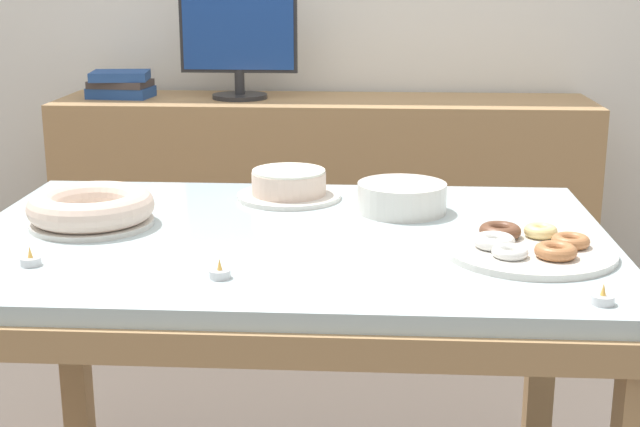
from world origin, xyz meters
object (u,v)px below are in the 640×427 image
(plate_stack, at_px, (402,198))
(tealight_near_cakes, at_px, (220,273))
(cake_golden_bundt, at_px, (91,209))
(tealight_near_front, at_px, (603,299))
(computer_monitor, at_px, (239,46))
(pastry_platter, at_px, (528,247))
(cake_chocolate_round, at_px, (289,186))
(tealight_centre, at_px, (31,260))
(book_stack, at_px, (121,84))

(plate_stack, relative_size, tealight_near_cakes, 5.25)
(cake_golden_bundt, xyz_separation_m, tealight_near_front, (1.02, -0.43, -0.03))
(computer_monitor, distance_m, pastry_platter, 1.72)
(cake_chocolate_round, xyz_separation_m, tealight_centre, (-0.45, -0.56, -0.02))
(computer_monitor, relative_size, cake_chocolate_round, 1.63)
(computer_monitor, distance_m, cake_golden_bundt, 1.37)
(cake_golden_bundt, distance_m, tealight_near_front, 1.11)
(cake_chocolate_round, distance_m, plate_stack, 0.30)
(computer_monitor, height_order, tealight_near_cakes, computer_monitor)
(tealight_centre, xyz_separation_m, tealight_near_cakes, (0.38, -0.05, 0.00))
(tealight_near_cakes, bearing_deg, plate_stack, 54.93)
(plate_stack, bearing_deg, book_stack, 130.18)
(book_stack, relative_size, cake_golden_bundt, 0.84)
(cake_chocolate_round, height_order, plate_stack, cake_chocolate_round)
(cake_chocolate_round, distance_m, tealight_near_front, 0.93)
(book_stack, relative_size, tealight_near_cakes, 5.90)
(tealight_centre, bearing_deg, pastry_platter, 7.83)
(cake_golden_bundt, xyz_separation_m, tealight_near_cakes, (0.35, -0.34, -0.03))
(cake_golden_bundt, height_order, tealight_near_cakes, cake_golden_bundt)
(computer_monitor, xyz_separation_m, book_stack, (-0.44, 0.00, -0.14))
(tealight_near_cakes, bearing_deg, pastry_platter, 17.28)
(cake_golden_bundt, height_order, tealight_near_front, cake_golden_bundt)
(book_stack, bearing_deg, computer_monitor, -0.18)
(cake_golden_bundt, bearing_deg, plate_stack, 13.02)
(pastry_platter, bearing_deg, tealight_centre, -172.17)
(pastry_platter, bearing_deg, tealight_near_front, -73.84)
(cake_chocolate_round, distance_m, pastry_platter, 0.67)
(cake_chocolate_round, bearing_deg, computer_monitor, 104.74)
(tealight_near_front, bearing_deg, plate_stack, 118.92)
(cake_golden_bundt, relative_size, pastry_platter, 0.81)
(cake_chocolate_round, height_order, tealight_near_cakes, cake_chocolate_round)
(tealight_near_cakes, bearing_deg, tealight_near_front, -7.87)
(plate_stack, bearing_deg, cake_chocolate_round, 157.86)
(pastry_platter, relative_size, tealight_near_front, 8.61)
(plate_stack, bearing_deg, cake_golden_bundt, -166.98)
(tealight_centre, xyz_separation_m, tealight_near_front, (1.05, -0.14, 0.00))
(computer_monitor, bearing_deg, pastry_platter, -61.70)
(book_stack, xyz_separation_m, tealight_near_cakes, (0.65, -1.68, -0.14))
(tealight_centre, relative_size, tealight_near_cakes, 1.00)
(plate_stack, height_order, tealight_near_front, plate_stack)
(computer_monitor, xyz_separation_m, tealight_near_cakes, (0.21, -1.68, -0.28))
(tealight_centre, height_order, tealight_near_cakes, same)
(cake_golden_bundt, bearing_deg, tealight_near_front, -22.81)
(book_stack, height_order, tealight_centre, book_stack)
(computer_monitor, relative_size, book_stack, 1.80)
(cake_golden_bundt, relative_size, tealight_near_front, 6.99)
(computer_monitor, bearing_deg, tealight_near_cakes, -82.83)
(pastry_platter, bearing_deg, computer_monitor, 118.30)
(computer_monitor, relative_size, tealight_near_cakes, 10.60)
(computer_monitor, xyz_separation_m, tealight_centre, (-0.17, -1.63, -0.28))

